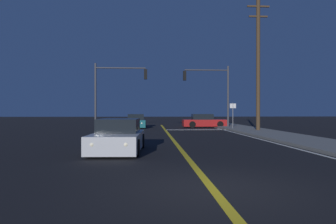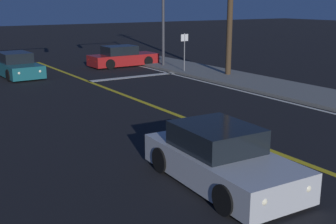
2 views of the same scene
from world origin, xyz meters
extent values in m
cube|color=slate|center=(6.96, 10.86, 0.07)|extent=(3.20, 39.09, 0.15)
cube|color=gold|center=(0.00, 10.86, 0.01)|extent=(0.20, 36.92, 0.01)
cube|color=silver|center=(5.11, 10.86, 0.01)|extent=(0.16, 36.92, 0.01)
cube|color=silver|center=(2.68, 20.22, 0.01)|extent=(5.36, 0.50, 0.01)
cube|color=maroon|center=(4.25, 24.42, 0.44)|extent=(4.49, 1.80, 0.68)
cube|color=black|center=(3.98, 24.42, 1.04)|extent=(2.07, 1.53, 0.60)
cylinder|color=black|center=(5.64, 25.25, 0.32)|extent=(0.64, 0.22, 0.64)
cylinder|color=black|center=(5.65, 23.60, 0.32)|extent=(0.64, 0.22, 0.64)
cylinder|color=black|center=(2.86, 25.23, 0.32)|extent=(0.64, 0.22, 0.64)
cylinder|color=black|center=(2.87, 23.58, 0.32)|extent=(0.64, 0.22, 0.64)
sphere|color=#FFF4CC|center=(6.43, 24.98, 0.52)|extent=(0.18, 0.18, 0.18)
sphere|color=#FFF4CC|center=(6.44, 23.88, 0.52)|extent=(0.18, 0.18, 0.18)
sphere|color=red|center=(2.06, 24.95, 0.52)|extent=(0.14, 0.14, 0.14)
sphere|color=red|center=(2.06, 23.85, 0.52)|extent=(0.14, 0.14, 0.14)
cube|color=#B2B5BA|center=(-2.63, 6.06, 0.44)|extent=(2.05, 4.22, 0.68)
cube|color=black|center=(-2.62, 6.31, 1.04)|extent=(1.69, 1.98, 0.60)
cylinder|color=black|center=(-1.82, 4.74, 0.32)|extent=(0.25, 0.65, 0.64)
cylinder|color=black|center=(-3.56, 4.82, 0.32)|extent=(0.25, 0.65, 0.64)
cylinder|color=black|center=(-1.70, 7.30, 0.32)|extent=(0.25, 0.65, 0.64)
cylinder|color=black|center=(-3.45, 7.38, 0.32)|extent=(0.25, 0.65, 0.64)
sphere|color=#FFF4CC|center=(-2.15, 4.02, 0.52)|extent=(0.18, 0.18, 0.18)
sphere|color=#FFF4CC|center=(-3.30, 4.08, 0.52)|extent=(0.18, 0.18, 0.18)
sphere|color=red|center=(-1.96, 8.05, 0.52)|extent=(0.14, 0.14, 0.14)
sphere|color=red|center=(-3.12, 8.10, 0.52)|extent=(0.14, 0.14, 0.14)
cube|color=#195960|center=(-2.73, 24.03, 0.44)|extent=(1.99, 4.55, 0.68)
cube|color=black|center=(-2.74, 24.30, 1.04)|extent=(1.63, 2.13, 0.60)
cylinder|color=black|center=(-1.83, 22.68, 0.32)|extent=(0.25, 0.65, 0.64)
cylinder|color=black|center=(-3.50, 22.61, 0.32)|extent=(0.25, 0.65, 0.64)
cylinder|color=black|center=(-1.95, 25.46, 0.32)|extent=(0.25, 0.65, 0.64)
sphere|color=#FFF4CC|center=(-2.07, 21.88, 0.52)|extent=(0.18, 0.18, 0.18)
sphere|color=#FFF4CC|center=(-3.19, 21.83, 0.52)|extent=(0.18, 0.18, 0.18)
sphere|color=red|center=(-2.27, 26.24, 0.52)|extent=(0.14, 0.14, 0.14)
cylinder|color=#38383D|center=(6.16, 22.52, 2.98)|extent=(0.18, 0.18, 5.96)
cylinder|color=slate|center=(5.86, 19.72, 1.17)|extent=(0.06, 0.06, 2.35)
cube|color=white|center=(5.86, 19.72, 2.10)|extent=(0.56, 0.12, 0.40)
camera|label=1|loc=(-1.34, -6.55, 1.68)|focal=32.89mm
camera|label=2|loc=(-8.79, -1.17, 4.10)|focal=46.32mm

